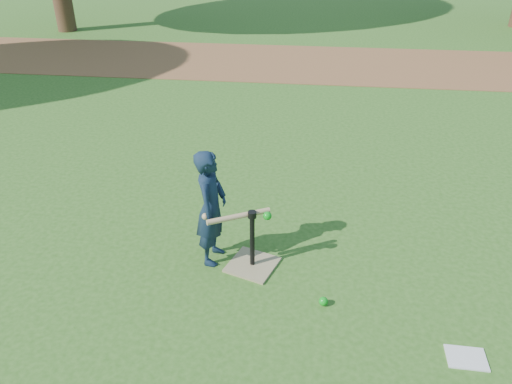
# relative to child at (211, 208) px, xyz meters

# --- Properties ---
(ground) EXTENTS (80.00, 80.00, 0.00)m
(ground) POSITION_rel_child_xyz_m (0.05, -0.43, -0.58)
(ground) COLOR #285116
(ground) RESTS_ON ground
(dirt_strip) EXTENTS (24.00, 3.00, 0.01)m
(dirt_strip) POSITION_rel_child_xyz_m (0.05, 7.07, -0.57)
(dirt_strip) COLOR brown
(dirt_strip) RESTS_ON ground
(child) EXTENTS (0.32, 0.45, 1.16)m
(child) POSITION_rel_child_xyz_m (0.00, 0.00, 0.00)
(child) COLOR #101F32
(child) RESTS_ON ground
(wiffle_ball_ground) EXTENTS (0.08, 0.08, 0.08)m
(wiffle_ball_ground) POSITION_rel_child_xyz_m (1.07, -0.55, -0.54)
(wiffle_ball_ground) COLOR #0D8F17
(wiffle_ball_ground) RESTS_ON ground
(clipboard) EXTENTS (0.31, 0.24, 0.01)m
(clipboard) POSITION_rel_child_xyz_m (2.17, -1.01, -0.57)
(clipboard) COLOR silver
(clipboard) RESTS_ON ground
(batting_tee) EXTENTS (0.55, 0.55, 0.61)m
(batting_tee) POSITION_rel_child_xyz_m (0.39, -0.08, -0.47)
(batting_tee) COLOR #8B7D58
(batting_tee) RESTS_ON ground
(swing_action) EXTENTS (0.63, 0.32, 0.09)m
(swing_action) POSITION_rel_child_xyz_m (0.29, -0.09, -0.01)
(swing_action) COLOR tan
(swing_action) RESTS_ON ground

